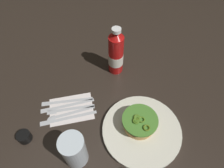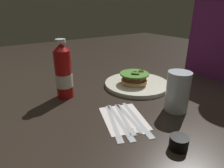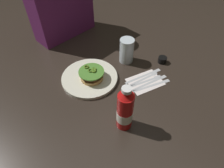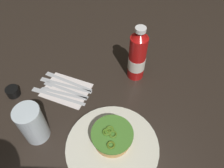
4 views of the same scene
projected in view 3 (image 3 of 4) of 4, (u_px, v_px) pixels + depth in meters
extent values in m
plane|color=#2C241D|center=(133.00, 78.00, 0.98)|extent=(3.00, 3.00, 0.00)
cylinder|color=silver|center=(90.00, 78.00, 0.97)|extent=(0.28, 0.28, 0.02)
cylinder|color=tan|center=(92.00, 77.00, 0.95)|extent=(0.11, 0.11, 0.02)
cylinder|color=#512D19|center=(92.00, 74.00, 0.93)|extent=(0.10, 0.10, 0.02)
cylinder|color=red|center=(91.00, 73.00, 0.93)|extent=(0.09, 0.09, 0.01)
cylinder|color=#4A822E|center=(91.00, 72.00, 0.92)|extent=(0.12, 0.12, 0.01)
torus|color=#527A20|center=(90.00, 70.00, 0.92)|extent=(0.02, 0.02, 0.01)
torus|color=#566F19|center=(86.00, 67.00, 0.93)|extent=(0.02, 0.02, 0.01)
torus|color=#567C1D|center=(94.00, 71.00, 0.92)|extent=(0.02, 0.02, 0.01)
torus|color=#437B23|center=(93.00, 70.00, 0.92)|extent=(0.02, 0.02, 0.01)
torus|color=#4D7A21|center=(94.00, 70.00, 0.92)|extent=(0.02, 0.02, 0.01)
torus|color=#4B771E|center=(94.00, 69.00, 0.92)|extent=(0.02, 0.02, 0.01)
cylinder|color=red|center=(125.00, 111.00, 0.73)|extent=(0.06, 0.06, 0.18)
cone|color=red|center=(126.00, 94.00, 0.65)|extent=(0.06, 0.06, 0.03)
cylinder|color=white|center=(127.00, 90.00, 0.64)|extent=(0.04, 0.04, 0.01)
cylinder|color=white|center=(125.00, 115.00, 0.74)|extent=(0.06, 0.06, 0.05)
cylinder|color=silver|center=(127.00, 51.00, 1.02)|extent=(0.08, 0.08, 0.13)
cylinder|color=black|center=(162.00, 60.00, 1.05)|extent=(0.05, 0.05, 0.03)
cube|color=white|center=(145.00, 82.00, 0.96)|extent=(0.19, 0.17, 0.00)
cube|color=silver|center=(149.00, 86.00, 0.93)|extent=(0.17, 0.08, 0.00)
cube|color=silver|center=(162.00, 82.00, 0.95)|extent=(0.08, 0.05, 0.00)
cube|color=silver|center=(147.00, 84.00, 0.94)|extent=(0.18, 0.06, 0.00)
cube|color=silver|center=(160.00, 78.00, 0.97)|extent=(0.08, 0.04, 0.00)
cube|color=silver|center=(145.00, 81.00, 0.95)|extent=(0.17, 0.08, 0.00)
cube|color=silver|center=(158.00, 77.00, 0.97)|extent=(0.04, 0.03, 0.00)
cube|color=silver|center=(143.00, 79.00, 0.97)|extent=(0.17, 0.05, 0.00)
ellipsoid|color=silver|center=(154.00, 73.00, 0.99)|extent=(0.04, 0.03, 0.00)
cube|color=silver|center=(141.00, 77.00, 0.98)|extent=(0.18, 0.07, 0.00)
cube|color=silver|center=(154.00, 71.00, 1.00)|extent=(0.08, 0.04, 0.00)
cube|color=#682260|center=(61.00, 2.00, 1.11)|extent=(0.37, 0.14, 0.40)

